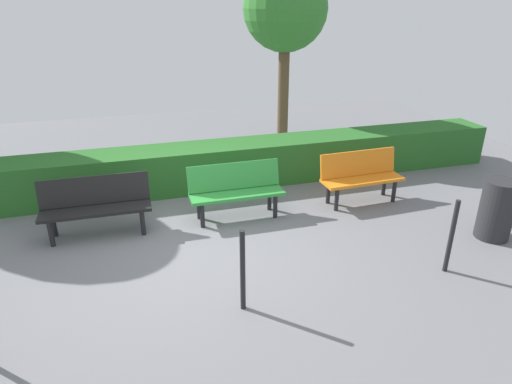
# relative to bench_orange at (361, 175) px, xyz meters

# --- Properties ---
(ground_plane) EXTENTS (16.00, 16.00, 0.00)m
(ground_plane) POSITION_rel_bench_orange_xyz_m (3.05, 0.70, -0.48)
(ground_plane) COLOR slate
(bench_orange) EXTENTS (1.41, 0.51, 0.86)m
(bench_orange) POSITION_rel_bench_orange_xyz_m (0.00, 0.00, 0.00)
(bench_orange) COLOR orange
(bench_orange) RESTS_ON ground_plane
(bench_green) EXTENTS (1.47, 0.47, 0.86)m
(bench_green) POSITION_rel_bench_orange_xyz_m (2.17, -0.02, 0.00)
(bench_green) COLOR #2D8C38
(bench_green) RESTS_ON ground_plane
(bench_black) EXTENTS (1.56, 0.48, 0.86)m
(bench_black) POSITION_rel_bench_orange_xyz_m (4.26, -0.04, 0.00)
(bench_black) COLOR black
(bench_black) RESTS_ON ground_plane
(hedge_row) EXTENTS (11.04, 0.80, 0.78)m
(hedge_row) POSITION_rel_bench_orange_xyz_m (2.15, -1.37, -0.09)
(hedge_row) COLOR #266023
(hedge_row) RESTS_ON ground_plane
(tree_near) EXTENTS (1.83, 1.83, 3.92)m
(tree_near) POSITION_rel_bench_orange_xyz_m (0.18, -3.47, 2.49)
(tree_near) COLOR brown
(tree_near) RESTS_ON ground_plane
(railing_post_near) EXTENTS (0.06, 0.06, 1.00)m
(railing_post_near) POSITION_rel_bench_orange_xyz_m (-0.04, 2.25, 0.02)
(railing_post_near) COLOR black
(railing_post_near) RESTS_ON ground_plane
(railing_post_mid) EXTENTS (0.06, 0.06, 1.00)m
(railing_post_mid) POSITION_rel_bench_orange_xyz_m (2.65, 2.25, 0.02)
(railing_post_mid) COLOR black
(railing_post_mid) RESTS_ON ground_plane
(trash_bin) EXTENTS (0.48, 0.48, 0.89)m
(trash_bin) POSITION_rel_bench_orange_xyz_m (-1.27, 1.69, -0.04)
(trash_bin) COLOR #262628
(trash_bin) RESTS_ON ground_plane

